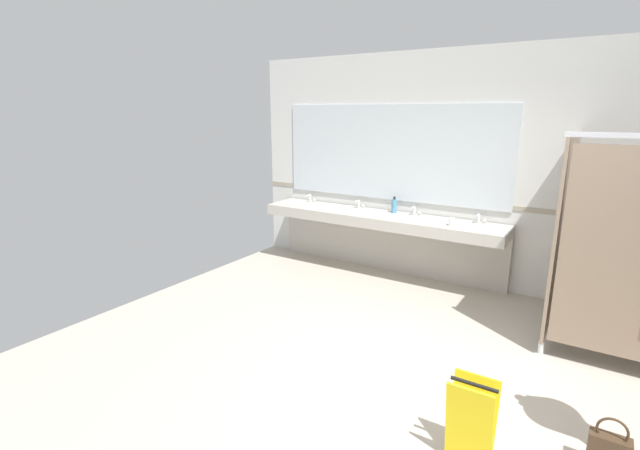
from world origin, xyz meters
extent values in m
cube|color=#B2A899|center=(0.00, 0.00, -0.05)|extent=(7.51, 5.58, 0.10)
cube|color=silver|center=(0.00, 2.55, 1.45)|extent=(7.51, 0.12, 2.90)
cube|color=#9E937F|center=(0.00, 2.49, 1.05)|extent=(7.51, 0.01, 0.06)
cube|color=#B2ADA3|center=(-1.74, 2.17, 0.78)|extent=(3.27, 0.60, 0.14)
cube|color=#B2ADA3|center=(-1.74, 2.43, 0.35)|extent=(3.27, 0.08, 0.71)
cube|color=beige|center=(-2.96, 2.14, 0.80)|extent=(0.42, 0.33, 0.11)
cylinder|color=silver|center=(-2.96, 2.38, 0.90)|extent=(0.04, 0.04, 0.11)
cylinder|color=silver|center=(-2.96, 2.33, 0.95)|extent=(0.03, 0.11, 0.03)
sphere|color=silver|center=(-2.89, 2.39, 0.88)|extent=(0.04, 0.04, 0.04)
cube|color=beige|center=(-2.15, 2.14, 0.80)|extent=(0.42, 0.33, 0.11)
cylinder|color=silver|center=(-2.15, 2.38, 0.90)|extent=(0.04, 0.04, 0.11)
cylinder|color=silver|center=(-2.15, 2.33, 0.95)|extent=(0.03, 0.11, 0.03)
sphere|color=silver|center=(-2.08, 2.39, 0.88)|extent=(0.04, 0.04, 0.04)
cube|color=beige|center=(-1.33, 2.14, 0.80)|extent=(0.42, 0.33, 0.11)
cylinder|color=silver|center=(-1.33, 2.38, 0.90)|extent=(0.04, 0.04, 0.11)
cylinder|color=silver|center=(-1.33, 2.33, 0.95)|extent=(0.03, 0.11, 0.03)
sphere|color=silver|center=(-1.26, 2.39, 0.88)|extent=(0.04, 0.04, 0.04)
cube|color=beige|center=(-0.51, 2.14, 0.80)|extent=(0.42, 0.33, 0.11)
cylinder|color=silver|center=(-0.51, 2.38, 0.90)|extent=(0.04, 0.04, 0.11)
cylinder|color=silver|center=(-0.51, 2.33, 0.95)|extent=(0.03, 0.11, 0.03)
sphere|color=silver|center=(-0.44, 2.39, 0.88)|extent=(0.04, 0.04, 0.04)
cube|color=silver|center=(-1.74, 2.48, 1.62)|extent=(3.17, 0.02, 1.25)
cube|color=#84705B|center=(0.43, 1.76, 1.04)|extent=(0.03, 1.42, 1.84)
cylinder|color=silver|center=(0.43, 1.11, 0.06)|extent=(0.05, 0.05, 0.12)
cube|color=#84705B|center=(0.91, 1.08, 1.04)|extent=(0.89, 0.03, 1.74)
torus|color=#3F2D1E|center=(0.96, -0.23, 0.30)|extent=(0.17, 0.02, 0.17)
cylinder|color=teal|center=(-1.60, 2.35, 0.94)|extent=(0.07, 0.07, 0.18)
cylinder|color=black|center=(-1.60, 2.35, 1.05)|extent=(0.03, 0.03, 0.04)
cylinder|color=white|center=(-0.74, 2.06, 0.90)|extent=(0.07, 0.07, 0.10)
cube|color=yellow|center=(0.22, -0.66, 0.30)|extent=(0.28, 0.10, 0.59)
cube|color=yellow|center=(0.22, -0.57, 0.30)|extent=(0.28, 0.10, 0.59)
cylinder|color=black|center=(0.22, -0.62, 0.57)|extent=(0.28, 0.02, 0.02)
camera|label=1|loc=(0.72, -3.12, 2.16)|focal=25.29mm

